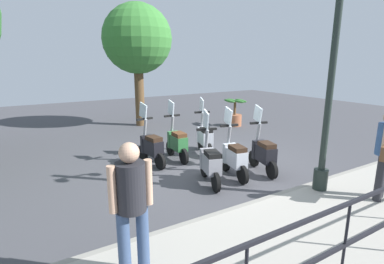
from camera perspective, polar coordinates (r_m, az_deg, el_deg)
The scene contains 12 objects.
ground_plane at distance 7.46m, azimuth 4.11°, elevation -6.58°, with size 28.00×28.00×0.00m, color #424247.
promenade_walkway at distance 5.41m, azimuth 24.47°, elevation -15.19°, with size 2.20×20.00×0.15m.
lamp_post_near at distance 5.90m, azimuth 24.78°, elevation 7.14°, with size 0.26×0.90×4.25m.
pedestrian_distant at distance 3.39m, azimuth -11.45°, elevation -12.79°, with size 0.33×0.49×1.59m.
tree_distant at distance 11.99m, azimuth -10.38°, elevation 16.91°, with size 2.62×2.62×4.65m.
potted_palm at distance 11.99m, azimuth 8.12°, elevation 3.28°, with size 1.06×0.66×1.05m.
scooter_near_0 at distance 7.11m, azimuth 13.40°, elevation -3.83°, with size 1.21×0.52×1.54m.
scooter_near_1 at distance 6.71m, azimuth 8.00°, elevation -4.63°, with size 1.22×0.48×1.54m.
scooter_near_2 at distance 6.30m, azimuth 3.46°, elevation -5.76°, with size 1.20×0.55×1.54m.
scooter_far_0 at distance 8.32m, azimuth 2.43°, elevation -0.92°, with size 1.20×0.54×1.54m.
scooter_far_1 at distance 7.83m, azimuth -2.91°, elevation -1.87°, with size 1.23×0.44×1.54m.
scooter_far_2 at distance 7.48m, azimuth -7.80°, elevation -2.70°, with size 1.23×0.44×1.54m.
Camera 1 is at (-5.70, 4.07, 2.57)m, focal length 28.00 mm.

